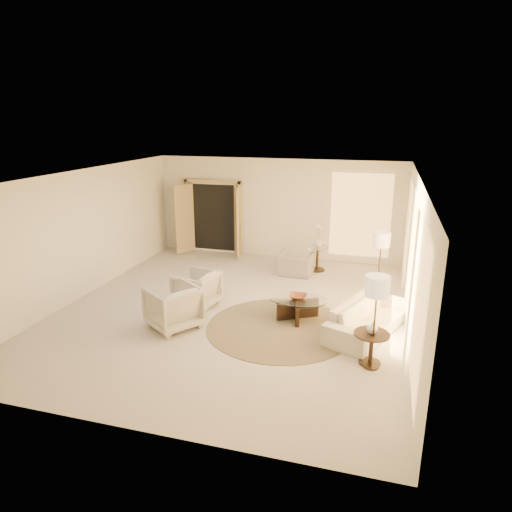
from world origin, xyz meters
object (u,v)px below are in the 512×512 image
(sofa, at_px, (368,317))
(floor_lamp_near, at_px, (381,242))
(armchair_right, at_px, (173,305))
(end_table, at_px, (371,343))
(armchair_left, at_px, (196,287))
(bowl, at_px, (298,297))
(accent_chair, at_px, (295,261))
(end_vase, at_px, (372,328))
(side_vase, at_px, (318,242))
(side_table, at_px, (317,256))
(coffee_table, at_px, (298,306))
(floor_lamp_far, at_px, (377,290))

(sofa, relative_size, floor_lamp_near, 1.37)
(armchair_right, bearing_deg, end_table, 118.68)
(floor_lamp_near, bearing_deg, armchair_left, -158.47)
(armchair_left, distance_m, bowl, 2.20)
(armchair_left, distance_m, accent_chair, 3.03)
(accent_chair, bearing_deg, armchair_left, 60.70)
(end_vase, xyz_separation_m, side_vase, (-1.56, 4.51, 0.13))
(armchair_right, distance_m, side_table, 4.65)
(coffee_table, distance_m, side_table, 3.12)
(sofa, distance_m, bowl, 1.42)
(side_table, xyz_separation_m, side_vase, (0.00, 0.00, 0.38))
(side_table, bearing_deg, armchair_right, -117.24)
(bowl, bearing_deg, armchair_right, -155.33)
(floor_lamp_near, distance_m, bowl, 2.29)
(side_table, distance_m, floor_lamp_near, 2.44)
(coffee_table, bearing_deg, side_vase, 91.58)
(armchair_right, bearing_deg, floor_lamp_far, 117.10)
(end_table, distance_m, side_table, 4.78)
(sofa, xyz_separation_m, end_table, (0.09, -1.15, 0.07))
(bowl, bearing_deg, armchair_left, 178.69)
(armchair_left, bearing_deg, side_table, 155.52)
(armchair_left, bearing_deg, end_vase, 78.66)
(end_table, xyz_separation_m, side_vase, (-1.56, 4.51, 0.39))
(coffee_table, xyz_separation_m, bowl, (0.00, 0.00, 0.20))
(sofa, xyz_separation_m, floor_lamp_near, (0.12, 1.76, 1.00))
(end_vase, bearing_deg, side_vase, 109.12)
(floor_lamp_near, height_order, bowl, floor_lamp_near)
(end_vase, bearing_deg, accent_chair, 117.06)
(armchair_left, distance_m, side_table, 3.73)
(accent_chair, bearing_deg, end_vase, 120.48)
(side_table, bearing_deg, armchair_left, -124.58)
(bowl, bearing_deg, side_table, 91.58)
(accent_chair, height_order, side_vase, side_vase)
(armchair_left, bearing_deg, coffee_table, 98.79)
(floor_lamp_near, relative_size, end_vase, 8.19)
(coffee_table, bearing_deg, end_vase, -43.33)
(bowl, bearing_deg, end_vase, -43.33)
(accent_chair, relative_size, bowl, 2.49)
(sofa, bearing_deg, armchair_left, 107.79)
(coffee_table, bearing_deg, side_table, 91.58)
(end_vase, height_order, side_vase, side_vase)
(floor_lamp_near, bearing_deg, armchair_right, -145.78)
(end_table, height_order, floor_lamp_far, floor_lamp_far)
(armchair_right, distance_m, bowl, 2.44)
(armchair_left, height_order, accent_chair, armchair_left)
(accent_chair, bearing_deg, bowl, 105.63)
(accent_chair, distance_m, bowl, 2.66)
(armchair_left, xyz_separation_m, bowl, (2.20, -0.05, 0.05))
(floor_lamp_far, bearing_deg, accent_chair, 116.75)
(accent_chair, height_order, end_vase, accent_chair)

